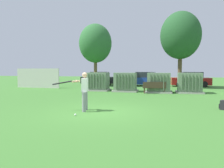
% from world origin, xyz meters
% --- Properties ---
extents(ground_plane, '(96.00, 96.00, 0.00)m').
position_xyz_m(ground_plane, '(0.00, 0.00, 0.00)').
color(ground_plane, '#3D752D').
extents(fence_panel, '(4.80, 0.12, 2.00)m').
position_xyz_m(fence_panel, '(-9.93, 10.50, 1.00)').
color(fence_panel, beige).
rests_on(fence_panel, ground).
extents(transformer_west, '(2.10, 1.70, 1.62)m').
position_xyz_m(transformer_west, '(-2.97, 9.18, 0.79)').
color(transformer_west, '#9E9B93').
rests_on(transformer_west, ground).
extents(transformer_mid_west, '(2.10, 1.70, 1.62)m').
position_xyz_m(transformer_mid_west, '(-0.44, 9.01, 0.79)').
color(transformer_mid_west, '#9E9B93').
rests_on(transformer_mid_west, ground).
extents(transformer_mid_east, '(2.10, 1.70, 1.62)m').
position_xyz_m(transformer_mid_east, '(2.38, 8.77, 0.79)').
color(transformer_mid_east, '#9E9B93').
rests_on(transformer_mid_east, ground).
extents(transformer_east, '(2.10, 1.70, 1.62)m').
position_xyz_m(transformer_east, '(4.77, 9.06, 0.79)').
color(transformer_east, '#9E9B93').
rests_on(transformer_east, ground).
extents(park_bench, '(1.84, 0.81, 0.92)m').
position_xyz_m(park_bench, '(2.05, 7.92, 0.54)').
color(park_bench, '#4C3828').
rests_on(park_bench, ground).
extents(batter, '(1.61, 0.75, 1.74)m').
position_xyz_m(batter, '(-0.72, 0.00, 0.98)').
color(batter, gray).
rests_on(batter, ground).
extents(sports_ball, '(0.09, 0.09, 0.09)m').
position_xyz_m(sports_ball, '(-0.66, -1.08, 0.04)').
color(sports_ball, white).
rests_on(sports_ball, ground).
extents(backpack, '(0.36, 0.38, 0.44)m').
position_xyz_m(backpack, '(5.48, 1.84, 0.21)').
color(backpack, black).
rests_on(backpack, ground).
extents(tree_left, '(3.69, 3.69, 7.05)m').
position_xyz_m(tree_left, '(-4.85, 14.14, 4.84)').
color(tree_left, brown).
rests_on(tree_left, ground).
extents(tree_center_left, '(4.11, 4.11, 7.86)m').
position_xyz_m(tree_center_left, '(4.36, 14.26, 5.39)').
color(tree_center_left, brown).
rests_on(tree_center_left, ground).
extents(parked_car_leftmost, '(4.34, 2.22, 1.62)m').
position_xyz_m(parked_car_leftmost, '(-5.15, 16.38, 0.75)').
color(parked_car_leftmost, black).
rests_on(parked_car_leftmost, ground).
extents(parked_car_left_of_center, '(4.33, 2.19, 1.62)m').
position_xyz_m(parked_car_left_of_center, '(0.57, 15.97, 0.75)').
color(parked_car_left_of_center, navy).
rests_on(parked_car_left_of_center, ground).
extents(parked_car_right_of_center, '(4.33, 2.19, 1.62)m').
position_xyz_m(parked_car_right_of_center, '(5.69, 16.26, 0.75)').
color(parked_car_right_of_center, maroon).
rests_on(parked_car_right_of_center, ground).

